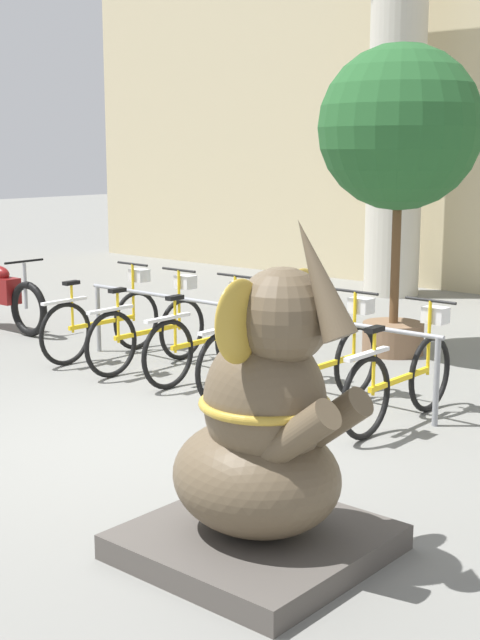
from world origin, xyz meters
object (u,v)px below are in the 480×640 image
object	(u,v)px
bicycle_3	(261,351)
bicycle_5	(402,377)
bicycle_4	(327,363)
potted_tree	(400,134)
bicycle_0	(105,321)
elephant_statue	(263,445)
bicycle_1	(151,330)
bicycle_2	(207,339)

from	to	relation	value
bicycle_3	bicycle_5	bearing A→B (deg)	0.92
bicycle_4	potted_tree	size ratio (longest dim) A/B	0.50
bicycle_4	bicycle_5	size ratio (longest dim) A/B	1.00
bicycle_3	bicycle_4	distance (m)	0.75
bicycle_4	bicycle_0	bearing A→B (deg)	179.51
bicycle_0	bicycle_5	size ratio (longest dim) A/B	1.00
elephant_statue	bicycle_0	bearing A→B (deg)	148.98
bicycle_3	bicycle_4	bearing A→B (deg)	0.32
bicycle_3	potted_tree	world-z (taller)	potted_tree
bicycle_1	potted_tree	xyz separation A→B (m)	(1.58, 2.23, 2.01)
bicycle_3	bicycle_5	size ratio (longest dim) A/B	1.00
bicycle_0	bicycle_1	size ratio (longest dim) A/B	1.00
bicycle_1	bicycle_2	xyz separation A→B (m)	(0.75, 0.06, 0.00)
bicycle_0	bicycle_5	world-z (taller)	same
bicycle_4	elephant_statue	bearing A→B (deg)	-61.31
bicycle_4	potted_tree	bearing A→B (deg)	106.75
elephant_statue	bicycle_4	bearing A→B (deg)	118.69
bicycle_2	bicycle_5	xyz separation A→B (m)	(2.25, -0.04, 0.00)
bicycle_2	bicycle_0	bearing A→B (deg)	-178.56
elephant_statue	potted_tree	size ratio (longest dim) A/B	0.58
bicycle_5	elephant_statue	distance (m)	2.77
bicycle_1	bicycle_2	size ratio (longest dim) A/B	1.00
bicycle_3	elephant_statue	bearing A→B (deg)	-50.25
bicycle_3	bicycle_1	bearing A→B (deg)	179.65
bicycle_2	bicycle_5	bearing A→B (deg)	-1.11
elephant_statue	bicycle_5	bearing A→B (deg)	104.70
bicycle_3	elephant_statue	world-z (taller)	elephant_statue
elephant_statue	potted_tree	xyz separation A→B (m)	(-2.12, 4.88, 1.76)
bicycle_0	bicycle_3	size ratio (longest dim) A/B	1.00
bicycle_0	bicycle_5	xyz separation A→B (m)	(3.75, -0.01, 0.00)
bicycle_1	bicycle_3	world-z (taller)	same
bicycle_1	elephant_statue	bearing A→B (deg)	-35.66
bicycle_1	bicycle_5	distance (m)	3.00
potted_tree	bicycle_0	bearing A→B (deg)	-136.49
bicycle_1	bicycle_4	size ratio (longest dim) A/B	1.00
bicycle_2	bicycle_5	distance (m)	2.25
bicycle_3	bicycle_5	distance (m)	1.50
bicycle_3	bicycle_0	bearing A→B (deg)	179.24
bicycle_0	bicycle_2	size ratio (longest dim) A/B	1.00
bicycle_1	elephant_statue	size ratio (longest dim) A/B	0.87
bicycle_5	potted_tree	bearing A→B (deg)	122.71
potted_tree	bicycle_3	bearing A→B (deg)	-91.98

